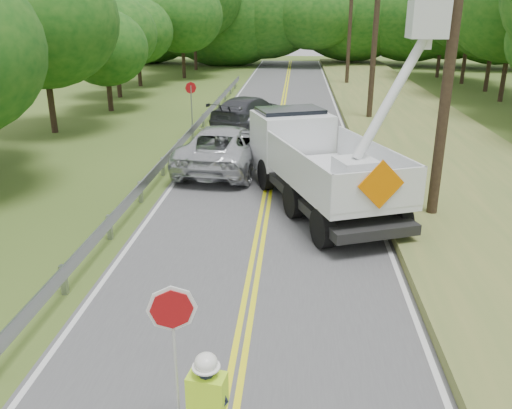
{
  "coord_description": "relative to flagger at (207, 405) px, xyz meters",
  "views": [
    {
      "loc": [
        0.92,
        -5.95,
        5.92
      ],
      "look_at": [
        0.0,
        6.0,
        1.5
      ],
      "focal_mm": 36.98,
      "sensor_mm": 36.0,
      "label": 1
    }
  ],
  "objects": [
    {
      "name": "road",
      "position": [
        0.17,
        14.35,
        -0.96
      ],
      "size": [
        7.2,
        96.0,
        0.03
      ],
      "color": "#505052",
      "rests_on": "ground"
    },
    {
      "name": "guardrail",
      "position": [
        -3.85,
        15.26,
        -0.42
      ],
      "size": [
        0.18,
        48.0,
        0.77
      ],
      "color": "gray",
      "rests_on": "ground"
    },
    {
      "name": "utility_poles",
      "position": [
        5.17,
        17.37,
        4.29
      ],
      "size": [
        1.6,
        43.3,
        10.0
      ],
      "color": "black",
      "rests_on": "ground"
    },
    {
      "name": "tall_grass_verge",
      "position": [
        7.27,
        14.35,
        -0.82
      ],
      "size": [
        7.0,
        96.0,
        0.3
      ],
      "primitive_type": "cube",
      "color": "#5A6E35",
      "rests_on": "ground"
    },
    {
      "name": "treeline_left",
      "position": [
        -10.32,
        32.8,
        4.69
      ],
      "size": [
        10.37,
        56.07,
        11.71
      ],
      "color": "#332319",
      "rests_on": "ground"
    },
    {
      "name": "treeline_horizon",
      "position": [
        0.13,
        56.81,
        4.53
      ],
      "size": [
        55.61,
        14.48,
        11.49
      ],
      "color": "#124812",
      "rests_on": "ground"
    },
    {
      "name": "flagger",
      "position": [
        0.0,
        0.0,
        0.0
      ],
      "size": [
        1.08,
        0.48,
        2.67
      ],
      "color": "#191E33",
      "rests_on": "road"
    },
    {
      "name": "bucket_truck",
      "position": [
        1.72,
        11.19,
        0.67
      ],
      "size": [
        5.55,
        8.03,
        7.36
      ],
      "color": "black",
      "rests_on": "road"
    },
    {
      "name": "suv_silver",
      "position": [
        -1.67,
        14.48,
        -0.09
      ],
      "size": [
        3.52,
        6.47,
        1.72
      ],
      "primitive_type": "imported",
      "rotation": [
        0.0,
        0.0,
        3.03
      ],
      "color": "silver",
      "rests_on": "road"
    },
    {
      "name": "suv_darkgrey",
      "position": [
        -1.43,
        22.55,
        -0.15
      ],
      "size": [
        4.34,
        6.01,
        1.62
      ],
      "primitive_type": "imported",
      "rotation": [
        0.0,
        0.0,
        2.72
      ],
      "color": "#3C3D44",
      "rests_on": "road"
    },
    {
      "name": "stop_sign_permanent",
      "position": [
        -4.04,
        19.91,
        0.83
      ],
      "size": [
        0.5,
        0.33,
        2.7
      ],
      "color": "gray",
      "rests_on": "ground"
    }
  ]
}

